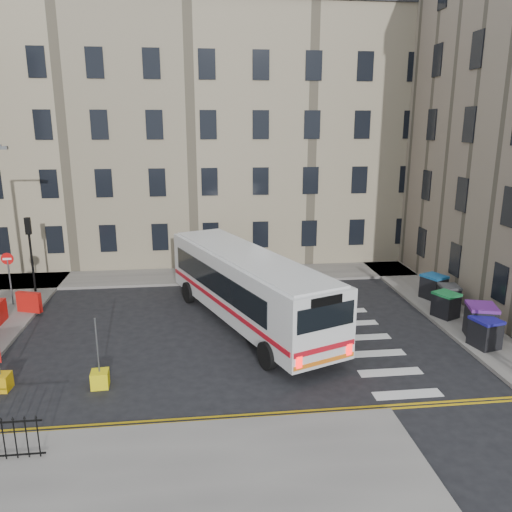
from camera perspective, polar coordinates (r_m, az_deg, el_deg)
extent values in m
plane|color=black|center=(22.75, 1.43, -8.53)|extent=(120.00, 120.00, 0.00)
cube|color=slate|center=(30.76, -12.01, -2.42)|extent=(36.00, 3.20, 0.15)
cube|color=slate|center=(28.85, 18.31, -4.02)|extent=(2.40, 26.00, 0.15)
cube|color=slate|center=(14.49, -23.43, -24.64)|extent=(20.00, 6.00, 0.15)
cube|color=gray|center=(36.42, -13.32, 12.82)|extent=(38.00, 10.50, 16.00)
cube|color=black|center=(37.19, -14.19, 26.16)|extent=(38.30, 10.80, 1.20)
cylinder|color=black|center=(29.54, -24.20, -0.76)|extent=(0.12, 0.12, 3.20)
cube|color=black|center=(29.11, -24.62, 3.14)|extent=(0.28, 0.22, 0.90)
cylinder|color=#595B5E|center=(27.99, -26.27, -2.66)|extent=(0.08, 0.08, 2.40)
cube|color=red|center=(27.61, -26.62, 0.32)|extent=(0.60, 0.04, 0.60)
cube|color=red|center=(25.87, -27.26, -5.76)|extent=(0.25, 1.25, 1.00)
cube|color=red|center=(26.72, -24.50, -4.81)|extent=(1.26, 0.66, 1.00)
cube|color=silver|center=(22.81, -0.99, -3.31)|extent=(6.98, 12.23, 2.74)
cube|color=black|center=(22.65, -4.74, -2.90)|extent=(3.60, 9.00, 1.10)
cube|color=black|center=(23.83, 1.36, -1.96)|extent=(3.60, 9.00, 1.10)
cube|color=black|center=(28.03, -6.65, 0.63)|extent=(2.27, 0.94, 1.21)
cube|color=black|center=(17.78, 8.02, -6.93)|extent=(2.27, 0.94, 0.88)
cube|color=#AE0E1A|center=(22.46, -4.14, -5.42)|extent=(4.39, 11.03, 0.20)
cube|color=#AE0E1A|center=(23.65, 2.02, -4.33)|extent=(4.39, 11.03, 0.20)
cube|color=#FF0C0C|center=(17.80, 4.94, -12.03)|extent=(0.24, 0.14, 0.44)
cube|color=#FF0C0C|center=(18.98, 10.60, -10.46)|extent=(0.24, 0.14, 0.44)
cylinder|color=black|center=(26.25, -7.72, -4.14)|extent=(0.69, 1.13, 1.10)
cylinder|color=black|center=(27.26, -2.32, -3.29)|extent=(0.69, 1.13, 1.10)
cylinder|color=black|center=(19.22, 1.27, -11.31)|extent=(0.69, 1.13, 1.10)
cylinder|color=black|center=(20.58, 8.03, -9.62)|extent=(0.69, 1.13, 1.10)
cube|color=black|center=(22.70, 24.69, -8.10)|extent=(1.12, 1.23, 1.10)
cube|color=navy|center=(22.48, 24.86, -6.67)|extent=(1.18, 1.29, 0.11)
cube|color=black|center=(23.52, 24.24, -6.97)|extent=(1.39, 1.51, 1.31)
cube|color=#5B2079|center=(23.28, 24.43, -5.31)|extent=(1.46, 1.58, 0.14)
cube|color=black|center=(25.40, 20.86, -5.34)|extent=(1.23, 1.30, 1.07)
cube|color=#197238|center=(25.21, 20.98, -4.07)|extent=(1.30, 1.36, 0.11)
cube|color=black|center=(26.66, 21.14, -4.45)|extent=(1.01, 1.12, 1.05)
cube|color=#343537|center=(26.48, 21.25, -3.27)|extent=(1.06, 1.17, 0.11)
cube|color=black|center=(27.79, 19.61, -3.44)|extent=(1.31, 1.38, 1.14)
cube|color=#154F85|center=(27.61, 19.73, -2.20)|extent=(1.37, 1.45, 0.12)
cube|color=#D19A0B|center=(20.03, -27.10, -12.71)|extent=(0.63, 0.63, 0.60)
cube|color=yellow|center=(18.95, -17.39, -13.27)|extent=(0.63, 0.63, 0.60)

